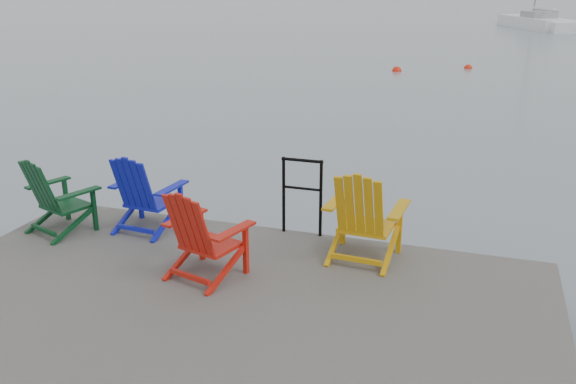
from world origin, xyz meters
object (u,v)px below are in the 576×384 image
(buoy_a, at_px, (468,68))
(buoy_b, at_px, (397,71))
(handrail, at_px, (302,189))
(chair_red, at_px, (202,233))
(chair_blue, at_px, (144,192))
(chair_green, at_px, (56,195))
(sailboat_near, at_px, (535,23))
(chair_yellow, at_px, (364,215))

(buoy_a, bearing_deg, buoy_b, -147.56)
(handrail, xyz_separation_m, chair_red, (-0.60, -1.36, -0.08))
(handrail, relative_size, buoy_a, 2.75)
(chair_blue, relative_size, chair_red, 1.01)
(handrail, relative_size, chair_green, 1.00)
(chair_red, relative_size, sailboat_near, 0.07)
(chair_yellow, bearing_deg, chair_green, -170.21)
(buoy_a, bearing_deg, sailboat_near, 81.50)
(chair_red, height_order, sailboat_near, sailboat_near)
(handrail, relative_size, chair_blue, 0.97)
(chair_yellow, bearing_deg, buoy_b, 101.28)
(chair_blue, bearing_deg, chair_yellow, 4.94)
(handrail, xyz_separation_m, chair_blue, (-1.76, -0.47, -0.07))
(chair_blue, bearing_deg, handrail, 20.15)
(chair_green, relative_size, buoy_a, 2.75)
(sailboat_near, bearing_deg, buoy_b, -123.27)
(chair_green, distance_m, chair_blue, 1.00)
(buoy_b, bearing_deg, chair_blue, -90.77)
(chair_green, xyz_separation_m, buoy_b, (1.18, 18.55, -0.95))
(chair_green, distance_m, sailboat_near, 45.91)
(buoy_a, xyz_separation_m, buoy_b, (-2.60, -1.65, 0.00))
(buoy_a, bearing_deg, chair_blue, -98.16)
(chair_green, relative_size, buoy_b, 2.45)
(chair_blue, distance_m, chair_red, 1.46)
(chair_green, bearing_deg, chair_yellow, 25.63)
(chair_green, height_order, chair_blue, chair_blue)
(chair_blue, relative_size, sailboat_near, 0.07)
(handrail, bearing_deg, chair_blue, -164.98)
(buoy_a, bearing_deg, chair_red, -94.63)
(chair_green, bearing_deg, chair_red, 5.82)
(handrail, xyz_separation_m, chair_yellow, (0.81, -0.48, -0.04))
(buoy_b, bearing_deg, sailboat_near, 76.65)
(buoy_b, bearing_deg, handrail, -85.12)
(sailboat_near, relative_size, buoy_a, 38.46)
(chair_blue, xyz_separation_m, buoy_a, (2.84, 19.84, -0.97))
(sailboat_near, xyz_separation_m, buoy_b, (-6.34, -26.73, -0.35))
(sailboat_near, bearing_deg, buoy_a, -118.41)
(handrail, bearing_deg, buoy_b, 94.88)
(chair_green, relative_size, sailboat_near, 0.07)
(sailboat_near, bearing_deg, chair_yellow, -115.04)
(chair_yellow, relative_size, buoy_b, 2.71)
(chair_blue, height_order, buoy_a, chair_blue)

